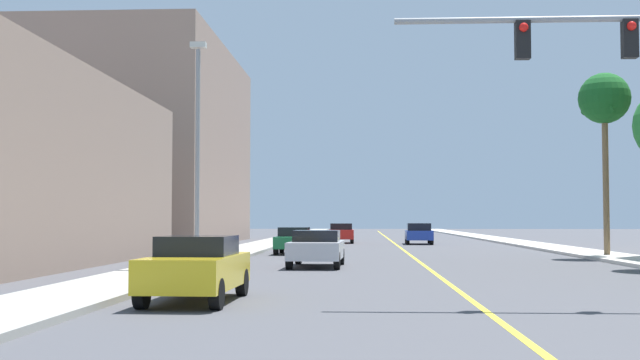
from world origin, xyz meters
TOP-DOWN VIEW (x-y plane):
  - ground at (0.00, 42.00)m, footprint 192.00×192.00m
  - sidewalk_left at (-9.07, 42.00)m, footprint 2.68×168.00m
  - sidewalk_right at (9.07, 42.00)m, footprint 2.68×168.00m
  - lane_marking_center at (0.00, 42.00)m, footprint 0.16×144.00m
  - building_left_far at (-19.09, 54.61)m, footprint 13.08×23.96m
  - street_lamp at (-8.23, 22.99)m, footprint 0.56×0.28m
  - palm_far at (9.02, 33.13)m, footprint 2.40×2.40m
  - car_green at (-5.96, 36.44)m, footprint 1.77×3.96m
  - car_red at (-3.97, 54.89)m, footprint 1.94×4.20m
  - car_blue at (1.67, 52.52)m, footprint 1.98×4.12m
  - car_yellow at (-6.10, 12.85)m, footprint 1.84×4.06m
  - car_silver at (-4.16, 25.54)m, footprint 2.04×4.30m

SIDE VIEW (x-z plane):
  - ground at x=0.00m, z-range 0.00..0.00m
  - lane_marking_center at x=0.00m, z-range 0.00..0.01m
  - sidewalk_left at x=-9.07m, z-range 0.00..0.15m
  - sidewalk_right at x=9.07m, z-range 0.00..0.15m
  - car_green at x=-5.96m, z-range 0.03..1.41m
  - car_silver at x=-4.16m, z-range 0.03..1.42m
  - car_yellow at x=-6.10m, z-range 0.03..1.48m
  - car_red at x=-3.97m, z-range 0.03..1.51m
  - car_blue at x=1.67m, z-range 0.03..1.53m
  - street_lamp at x=-8.23m, z-range 0.57..8.52m
  - building_left_far at x=-19.09m, z-range 0.00..14.66m
  - palm_far at x=9.02m, z-range 3.08..11.64m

